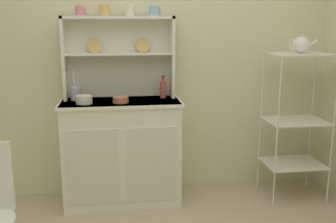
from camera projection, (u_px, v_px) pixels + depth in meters
wall_back at (146, 50)px, 3.34m from camera, size 3.84×0.05×2.50m
hutch_cabinet at (122, 151)px, 3.23m from camera, size 0.96×0.45×0.86m
hutch_shelf_unit at (119, 51)px, 3.21m from camera, size 0.90×0.18×0.66m
bakers_rack at (296, 112)px, 3.25m from camera, size 0.49×0.38×1.24m
cup_rose_0 at (80, 11)px, 3.06m from camera, size 0.08×0.07×0.08m
cup_gold_1 at (105, 10)px, 3.09m from camera, size 0.09×0.08×0.09m
cup_cream_2 at (130, 10)px, 3.12m from camera, size 0.08×0.07×0.09m
cup_sky_3 at (154, 11)px, 3.14m from camera, size 0.10×0.08×0.08m
bowl_mixing_large at (84, 100)px, 3.02m from camera, size 0.13×0.13×0.06m
bowl_floral_medium at (121, 100)px, 3.06m from camera, size 0.12×0.12×0.05m
jam_bottle at (163, 89)px, 3.26m from camera, size 0.05×0.05×0.19m
utensil_jar at (76, 93)px, 3.15m from camera, size 0.08×0.08×0.25m
porcelain_teapot at (301, 45)px, 3.13m from camera, size 0.22×0.13×0.15m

